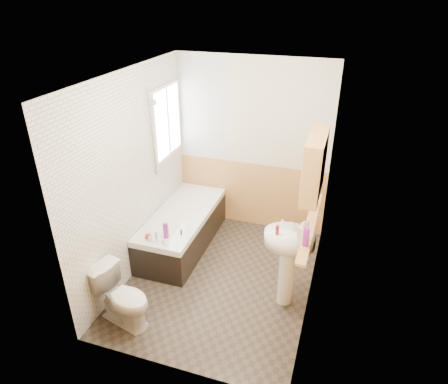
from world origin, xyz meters
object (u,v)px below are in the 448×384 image
Objects in this scene: sink at (288,254)px; medicine_cabinet at (315,166)px; bathtub at (183,228)px; pine_shelf at (310,225)px; toilet at (123,297)px.

medicine_cabinet is (0.17, 0.02, 1.07)m from sink.
bathtub is 2.37m from medicine_cabinet.
bathtub is 2.06m from pine_shelf.
medicine_cabinet reaches higher than pine_shelf.
bathtub is 1.53m from toilet.
sink is at bearing 178.03° from pine_shelf.
pine_shelf is (1.77, -0.69, 0.81)m from bathtub.
toilet is (-0.03, -1.53, 0.05)m from bathtub.
toilet is 2.13m from pine_shelf.
medicine_cabinet is (1.77, 0.86, 1.42)m from toilet.
medicine_cabinet is (-0.03, 0.02, 0.66)m from pine_shelf.
medicine_cabinet is at bearing 140.32° from pine_shelf.
bathtub is 2.50× the size of medicine_cabinet.
sink is 0.76× the size of pine_shelf.
sink is at bearing -174.61° from medicine_cabinet.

